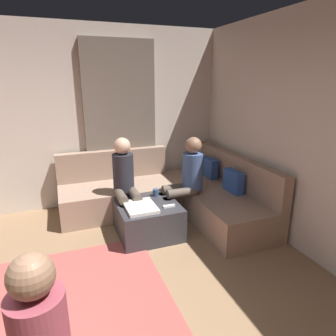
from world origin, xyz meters
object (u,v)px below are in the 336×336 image
Objects in this scene: sectional_couch at (173,195)px; coffee_mug at (156,193)px; ottoman at (148,219)px; person_on_couch_back at (186,177)px; game_remote at (169,206)px; person_on_couch_side at (125,179)px.

coffee_mug is (0.28, -0.36, 0.19)m from sectional_couch.
sectional_couch reaches higher than coffee_mug.
sectional_couch is 0.74m from ottoman.
person_on_couch_back reaches higher than sectional_couch.
person_on_couch_back is (0.34, 0.06, 0.38)m from sectional_couch.
game_remote is (0.18, 0.22, 0.22)m from ottoman.
person_on_couch_back is (-0.16, 0.60, 0.45)m from ottoman.
game_remote is at bearing -25.32° from sectional_couch.
ottoman is (0.50, -0.54, -0.07)m from sectional_couch.
coffee_mug reaches higher than ottoman.
sectional_couch is 26.84× the size of coffee_mug.
sectional_couch is 0.51m from person_on_couch_back.
game_remote reaches higher than ottoman.
ottoman is 0.63× the size of person_on_couch_side.
person_on_couch_back is at bearing 131.81° from game_remote.
ottoman is 0.76m from person_on_couch_back.
game_remote is 0.71m from person_on_couch_side.
sectional_couch is 17.00× the size of game_remote.
person_on_couch_back is 1.00× the size of person_on_couch_side.
sectional_couch is 2.12× the size of person_on_couch_side.
game_remote is at bearing 5.71° from coffee_mug.
sectional_couch is 3.36× the size of ottoman.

